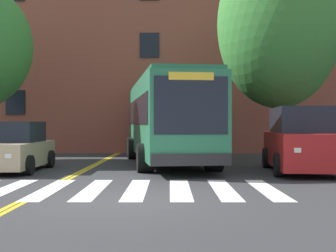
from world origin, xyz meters
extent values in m
plane|color=#303033|center=(0.00, 0.00, 0.00)|extent=(120.00, 120.00, 0.00)
cube|color=white|center=(-3.14, 1.69, 0.00)|extent=(0.59, 3.91, 0.01)
cube|color=white|center=(-2.03, 1.71, 0.00)|extent=(0.59, 3.91, 0.01)
cube|color=white|center=(-0.92, 1.73, 0.00)|extent=(0.59, 3.91, 0.01)
cube|color=white|center=(0.19, 1.75, 0.00)|extent=(0.59, 3.91, 0.01)
cube|color=white|center=(1.30, 1.77, 0.00)|extent=(0.59, 3.91, 0.01)
cube|color=white|center=(2.41, 1.79, 0.00)|extent=(0.59, 3.91, 0.01)
cube|color=white|center=(3.52, 1.81, 0.00)|extent=(0.59, 3.91, 0.01)
cube|color=gold|center=(-2.21, 15.73, 0.00)|extent=(0.12, 36.00, 0.01)
cube|color=gold|center=(-2.05, 15.73, 0.00)|extent=(0.12, 36.00, 0.01)
cube|color=#28704C|center=(0.76, 9.54, 1.88)|extent=(4.25, 11.62, 2.94)
cube|color=black|center=(2.02, 9.74, 2.18)|extent=(1.64, 10.33, 1.06)
cube|color=black|center=(-0.49, 9.35, 2.18)|extent=(1.64, 10.33, 1.06)
cube|color=black|center=(1.64, 3.92, 2.24)|extent=(2.24, 0.37, 1.77)
cube|color=yellow|center=(1.65, 3.91, 3.12)|extent=(1.37, 0.24, 0.24)
cube|color=#232326|center=(1.65, 3.89, 0.59)|extent=(2.45, 0.48, 0.36)
cube|color=#246444|center=(0.76, 9.54, 3.44)|extent=(4.03, 11.14, 0.16)
cylinder|color=black|center=(2.50, 6.25, 0.50)|extent=(0.71, 1.08, 1.00)
cylinder|color=black|center=(0.12, 5.88, 0.50)|extent=(0.71, 1.08, 1.00)
cylinder|color=black|center=(1.56, 12.25, 0.50)|extent=(0.71, 1.08, 1.00)
cylinder|color=black|center=(-0.82, 11.88, 0.50)|extent=(0.71, 1.08, 1.00)
cylinder|color=black|center=(1.39, 13.34, 0.50)|extent=(0.71, 1.08, 1.00)
cylinder|color=black|center=(-0.99, 12.97, 0.50)|extent=(0.71, 1.08, 1.00)
cube|color=tan|center=(-4.55, 6.25, 0.60)|extent=(1.88, 4.37, 0.85)
cube|color=black|center=(-4.55, 6.38, 1.39)|extent=(1.66, 2.11, 0.73)
cube|color=white|center=(-3.98, 4.06, 0.69)|extent=(0.20, 0.04, 0.14)
cylinder|color=black|center=(-3.60, 4.91, 0.33)|extent=(0.23, 0.66, 0.66)
cylinder|color=black|center=(-3.64, 7.60, 0.33)|extent=(0.23, 0.66, 0.66)
cylinder|color=black|center=(-5.50, 7.58, 0.33)|extent=(0.23, 0.66, 0.66)
cube|color=#AD1E1E|center=(5.53, 6.06, 0.79)|extent=(2.38, 5.18, 1.16)
cube|color=black|center=(5.54, 6.11, 1.81)|extent=(2.04, 3.25, 0.88)
cube|color=white|center=(4.75, 3.56, 0.91)|extent=(0.20, 0.05, 0.14)
cylinder|color=black|center=(4.39, 4.57, 0.38)|extent=(0.27, 0.77, 0.76)
cylinder|color=black|center=(6.67, 7.55, 0.38)|extent=(0.27, 0.77, 0.76)
cylinder|color=black|center=(4.61, 7.69, 0.38)|extent=(0.27, 0.77, 0.76)
cylinder|color=brown|center=(5.70, 10.56, 1.46)|extent=(0.58, 0.58, 2.92)
ellipsoid|color=#387A33|center=(5.70, 10.56, 6.10)|extent=(7.11, 6.96, 7.50)
cube|color=brown|center=(-0.35, 19.54, 5.75)|extent=(38.09, 6.76, 11.51)
cube|color=black|center=(-7.96, 16.13, 2.88)|extent=(1.10, 0.06, 1.40)
cube|color=black|center=(-0.35, 16.13, 2.88)|extent=(1.10, 0.06, 1.40)
cube|color=black|center=(7.27, 16.13, 2.88)|extent=(1.10, 0.06, 1.40)
cube|color=black|center=(-7.96, 16.13, 6.10)|extent=(1.10, 0.06, 1.40)
cube|color=black|center=(-0.35, 16.13, 6.10)|extent=(1.10, 0.06, 1.40)
cube|color=black|center=(7.27, 16.13, 6.10)|extent=(1.10, 0.06, 1.40)
camera|label=1|loc=(1.22, -10.18, 1.69)|focal=50.00mm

